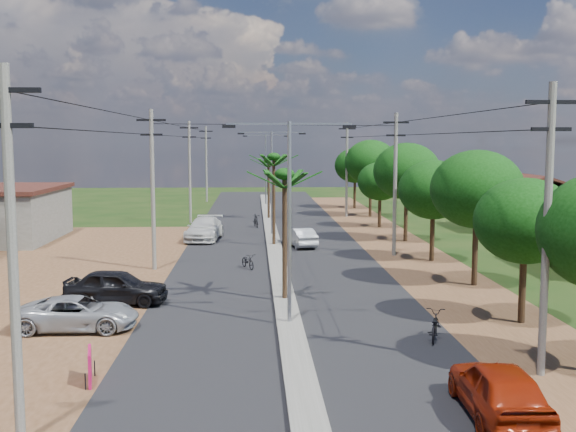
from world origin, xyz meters
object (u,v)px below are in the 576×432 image
at_px(car_white_far, 204,229).
at_px(car_parked_silver, 77,314).
at_px(car_silver_mid, 300,238).
at_px(roadside_sign, 90,367).
at_px(moto_rider_east, 434,326).
at_px(car_red_near, 499,391).
at_px(car_parked_dark, 116,287).

bearing_deg(car_white_far, car_parked_silver, -91.81).
relative_size(car_silver_mid, roadside_sign, 3.17).
height_order(moto_rider_east, roadside_sign, roadside_sign).
bearing_deg(car_silver_mid, car_parked_silver, 50.92).
distance_m(car_parked_silver, roadside_sign, 6.11).
bearing_deg(car_red_near, car_silver_mid, -81.59).
bearing_deg(car_parked_dark, car_parked_silver, 176.68).
height_order(car_silver_mid, car_parked_dark, car_parked_dark).
bearing_deg(car_parked_silver, roadside_sign, -161.87).
relative_size(car_red_near, car_white_far, 0.80).
height_order(car_red_near, car_silver_mid, car_red_near).
distance_m(moto_rider_east, roadside_sign, 12.14).
height_order(car_parked_silver, roadside_sign, car_parked_silver).
relative_size(car_parked_silver, car_parked_dark, 1.02).
distance_m(car_silver_mid, car_parked_dark, 18.44).
relative_size(car_red_near, moto_rider_east, 2.29).
distance_m(car_red_near, car_parked_silver, 15.91).
xyz_separation_m(car_white_far, car_parked_dark, (-2.50, -19.38, -0.03)).
xyz_separation_m(car_silver_mid, car_white_far, (-6.82, 3.46, 0.16)).
bearing_deg(car_parked_dark, moto_rider_east, -109.69).
bearing_deg(car_red_near, car_parked_silver, -32.02).
relative_size(car_silver_mid, car_parked_dark, 0.87).
bearing_deg(car_parked_silver, car_silver_mid, -26.06).
relative_size(car_red_near, car_parked_silver, 0.97).
bearing_deg(car_silver_mid, car_parked_dark, 47.04).
height_order(car_parked_silver, car_parked_dark, car_parked_dark).
bearing_deg(roadside_sign, moto_rider_east, 5.97).
distance_m(car_silver_mid, car_white_far, 7.65).
bearing_deg(car_parked_dark, car_red_near, -130.46).
xyz_separation_m(car_red_near, moto_rider_east, (0.20, 7.01, -0.25)).
distance_m(car_red_near, roadside_sign, 11.73).
relative_size(car_parked_dark, roadside_sign, 3.63).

